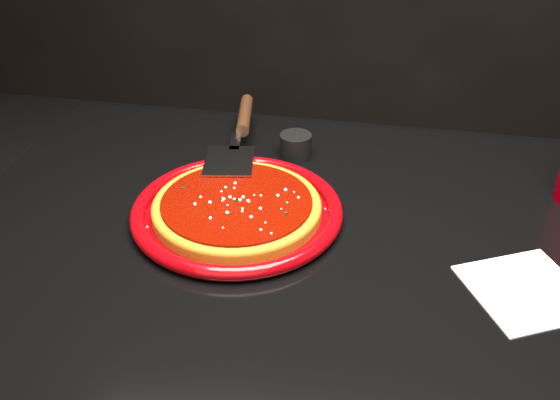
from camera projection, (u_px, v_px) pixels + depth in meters
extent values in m
cylinder|color=#740306|center=(237.00, 211.00, 0.94)|extent=(0.38, 0.38, 0.02)
cylinder|color=brown|center=(237.00, 209.00, 0.93)|extent=(0.31, 0.31, 0.01)
torus|color=brown|center=(237.00, 205.00, 0.93)|extent=(0.31, 0.31, 0.02)
cylinder|color=#700900|center=(237.00, 203.00, 0.93)|extent=(0.27, 0.27, 0.01)
cube|color=white|center=(526.00, 290.00, 0.80)|extent=(0.19, 0.19, 0.00)
cylinder|color=black|center=(296.00, 146.00, 1.09)|extent=(0.06, 0.06, 0.04)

